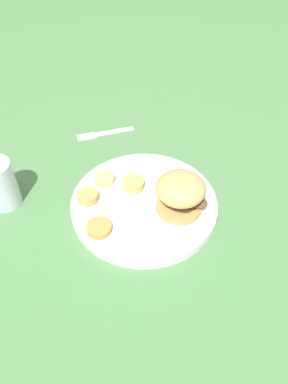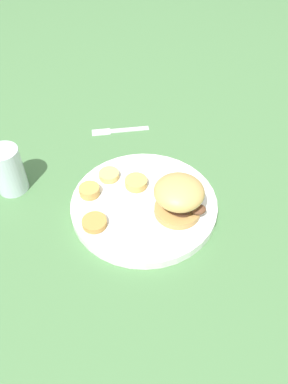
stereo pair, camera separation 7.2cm
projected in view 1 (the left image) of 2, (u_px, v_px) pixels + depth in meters
ground_plane at (144, 208)px, 0.76m from camera, size 4.00×4.00×0.00m
dinner_plate at (144, 204)px, 0.75m from camera, size 0.29×0.29×0.02m
sandwich at (180, 193)px, 0.70m from camera, size 0.10×0.11×0.08m
potato_round_0 at (99, 228)px, 0.69m from camera, size 0.05×0.05×0.01m
potato_round_1 at (133, 183)px, 0.76m from camera, size 0.05×0.05×0.02m
potato_round_2 at (104, 179)px, 0.78m from camera, size 0.04×0.04×0.01m
potato_round_3 at (88, 196)px, 0.74m from camera, size 0.04×0.04×0.02m
fork at (105, 133)px, 0.93m from camera, size 0.14×0.03×0.00m
drinking_glass at (0, 184)px, 0.73m from camera, size 0.06×0.06×0.10m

